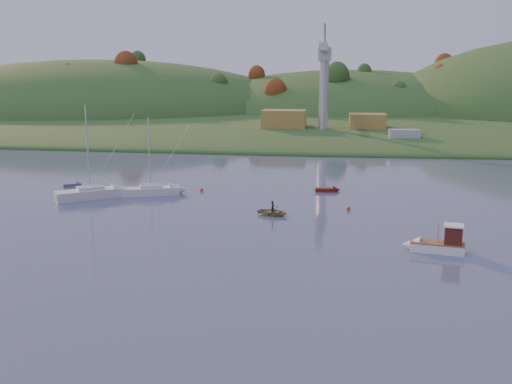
# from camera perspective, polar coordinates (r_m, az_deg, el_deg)

# --- Properties ---
(far_shore) EXTENTS (620.00, 220.00, 1.50)m
(far_shore) POSITION_cam_1_polar(r_m,az_deg,el_deg) (253.13, 6.84, 7.94)
(far_shore) COLOR #315421
(far_shore) RESTS_ON ground
(shore_slope) EXTENTS (640.00, 150.00, 7.00)m
(shore_slope) POSITION_cam_1_polar(r_m,az_deg,el_deg) (188.33, 6.41, 6.70)
(shore_slope) COLOR #315421
(shore_slope) RESTS_ON ground
(hill_left) EXTENTS (170.00, 140.00, 44.00)m
(hill_left) POSITION_cam_1_polar(r_m,az_deg,el_deg) (242.55, -15.29, 7.46)
(hill_left) COLOR #315421
(hill_left) RESTS_ON ground
(hill_center) EXTENTS (140.00, 120.00, 36.00)m
(hill_center) POSITION_cam_1_polar(r_m,az_deg,el_deg) (233.18, 9.21, 7.57)
(hill_center) COLOR #315421
(hill_center) RESTS_ON ground
(hillside_trees) EXTENTS (280.00, 50.00, 32.00)m
(hillside_trees) POSITION_cam_1_polar(r_m,az_deg,el_deg) (208.25, 6.57, 7.17)
(hillside_trees) COLOR #284E1B
(hillside_trees) RESTS_ON ground
(wharf) EXTENTS (42.00, 16.00, 2.40)m
(wharf) POSITION_cam_1_polar(r_m,az_deg,el_deg) (145.33, 7.91, 5.70)
(wharf) COLOR slate
(wharf) RESTS_ON ground
(shed_west) EXTENTS (11.00, 8.00, 4.80)m
(shed_west) POSITION_cam_1_polar(r_m,az_deg,el_deg) (146.59, 2.82, 7.25)
(shed_west) COLOR #AA8538
(shed_west) RESTS_ON wharf
(shed_east) EXTENTS (9.00, 7.00, 4.00)m
(shed_east) POSITION_cam_1_polar(r_m,az_deg,el_deg) (147.25, 11.08, 6.92)
(shed_east) COLOR #AA8538
(shed_east) RESTS_ON wharf
(dock_crane) EXTENTS (3.20, 28.00, 20.30)m
(dock_crane) POSITION_cam_1_polar(r_m,az_deg,el_deg) (141.01, 6.84, 12.05)
(dock_crane) COLOR #B7B7BC
(dock_crane) RESTS_ON wharf
(fishing_boat) EXTENTS (5.82, 2.72, 3.58)m
(fishing_boat) POSITION_cam_1_polar(r_m,az_deg,el_deg) (55.09, 17.30, -4.92)
(fishing_boat) COLOR white
(fishing_boat) RESTS_ON ground
(sailboat_near) EXTENTS (8.66, 7.37, 12.23)m
(sailboat_near) POSITION_cam_1_polar(r_m,az_deg,el_deg) (77.98, -16.24, -0.07)
(sailboat_near) COLOR silver
(sailboat_near) RESTS_ON ground
(sailboat_far) EXTENTS (7.86, 4.84, 10.48)m
(sailboat_far) POSITION_cam_1_polar(r_m,az_deg,el_deg) (78.44, -10.48, 0.20)
(sailboat_far) COLOR silver
(sailboat_far) RESTS_ON ground
(canoe) EXTENTS (4.12, 3.43, 0.74)m
(canoe) POSITION_cam_1_polar(r_m,az_deg,el_deg) (66.16, 1.68, -2.02)
(canoe) COLOR #9F8E57
(canoe) RESTS_ON ground
(paddler) EXTENTS (0.49, 0.61, 1.46)m
(paddler) POSITION_cam_1_polar(r_m,az_deg,el_deg) (66.07, 1.68, -1.71)
(paddler) COLOR black
(paddler) RESTS_ON ground
(red_tender) EXTENTS (3.61, 1.58, 1.19)m
(red_tender) POSITION_cam_1_polar(r_m,az_deg,el_deg) (80.18, 7.49, 0.22)
(red_tender) COLOR #5D170D
(red_tender) RESTS_ON ground
(grey_dinghy) EXTENTS (2.81, 2.23, 1.00)m
(grey_dinghy) POSITION_cam_1_polar(r_m,az_deg,el_deg) (87.69, -17.65, 0.72)
(grey_dinghy) COLOR #4F5968
(grey_dinghy) RESTS_ON ground
(work_vessel) EXTENTS (15.92, 6.61, 4.00)m
(work_vessel) POSITION_cam_1_polar(r_m,az_deg,el_deg) (132.69, 14.58, 4.97)
(work_vessel) COLOR slate
(work_vessel) RESTS_ON ground
(buoy_1) EXTENTS (0.50, 0.50, 0.50)m
(buoy_1) POSITION_cam_1_polar(r_m,az_deg,el_deg) (69.37, 9.23, -1.62)
(buoy_1) COLOR #F7410D
(buoy_1) RESTS_ON ground
(buoy_2) EXTENTS (0.50, 0.50, 0.50)m
(buoy_2) POSITION_cam_1_polar(r_m,az_deg,el_deg) (80.19, -11.46, 0.09)
(buoy_2) COLOR #F7410D
(buoy_2) RESTS_ON ground
(buoy_3) EXTENTS (0.50, 0.50, 0.50)m
(buoy_3) POSITION_cam_1_polar(r_m,az_deg,el_deg) (79.97, -5.47, 0.24)
(buoy_3) COLOR #F7410D
(buoy_3) RESTS_ON ground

